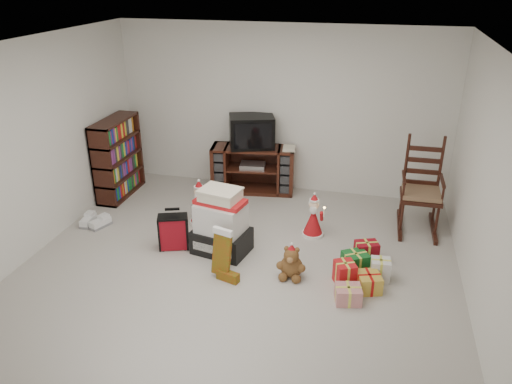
% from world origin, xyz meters
% --- Properties ---
extents(room, '(5.01, 5.01, 2.51)m').
position_xyz_m(room, '(0.00, 0.00, 1.25)').
color(room, '#AFA9A0').
rests_on(room, ground).
extents(tv_stand, '(1.30, 0.61, 0.72)m').
position_xyz_m(tv_stand, '(-0.38, 2.25, 0.36)').
color(tv_stand, '#461A14').
rests_on(tv_stand, floor).
extents(bookshelf, '(0.32, 0.97, 1.19)m').
position_xyz_m(bookshelf, '(-2.31, 1.62, 0.57)').
color(bookshelf, '#37170F').
rests_on(bookshelf, floor).
extents(rocking_chair, '(0.52, 0.86, 1.29)m').
position_xyz_m(rocking_chair, '(2.05, 1.63, 0.44)').
color(rocking_chair, '#37170F').
rests_on(rocking_chair, floor).
extents(gift_pile, '(0.73, 0.59, 0.82)m').
position_xyz_m(gift_pile, '(-0.30, 0.38, 0.36)').
color(gift_pile, black).
rests_on(gift_pile, floor).
extents(red_suitcase, '(0.38, 0.28, 0.52)m').
position_xyz_m(red_suitcase, '(-0.90, 0.31, 0.22)').
color(red_suitcase, maroon).
rests_on(red_suitcase, floor).
extents(stocking, '(0.30, 0.20, 0.60)m').
position_xyz_m(stocking, '(-0.13, -0.14, 0.30)').
color(stocking, '#0D7612').
rests_on(stocking, floor).
extents(teddy_bear, '(0.26, 0.23, 0.38)m').
position_xyz_m(teddy_bear, '(0.63, 0.03, 0.17)').
color(teddy_bear, brown).
rests_on(teddy_bear, floor).
extents(santa_figurine, '(0.29, 0.28, 0.59)m').
position_xyz_m(santa_figurine, '(0.73, 1.05, 0.23)').
color(santa_figurine, '#A71217').
rests_on(santa_figurine, floor).
extents(mrs_claus_figurine, '(0.31, 0.29, 0.63)m').
position_xyz_m(mrs_claus_figurine, '(-0.80, 1.02, 0.24)').
color(mrs_claus_figurine, '#A71217').
rests_on(mrs_claus_figurine, floor).
extents(sneaker_pair, '(0.39, 0.33, 0.11)m').
position_xyz_m(sneaker_pair, '(-2.17, 0.60, 0.05)').
color(sneaker_pair, white).
rests_on(sneaker_pair, floor).
extents(gift_cluster, '(0.70, 0.98, 0.24)m').
position_xyz_m(gift_cluster, '(1.39, 0.14, 0.12)').
color(gift_cluster, red).
rests_on(gift_cluster, floor).
extents(crt_television, '(0.77, 0.66, 0.48)m').
position_xyz_m(crt_television, '(-0.40, 2.26, 0.96)').
color(crt_television, black).
rests_on(crt_television, tv_stand).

